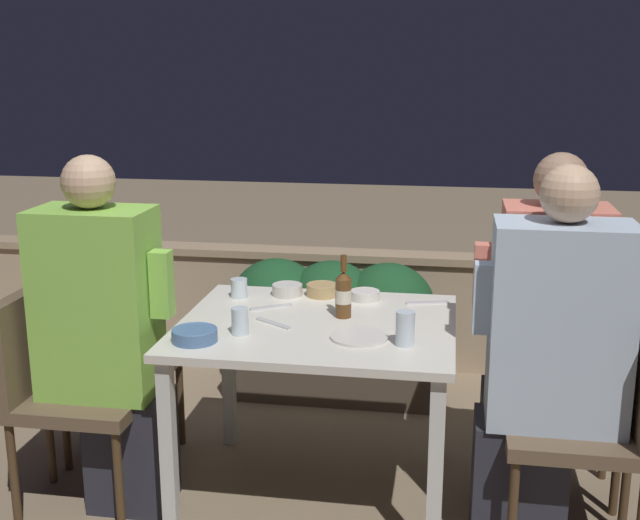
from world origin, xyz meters
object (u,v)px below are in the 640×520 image
Objects in this scene: person_blue_shirt at (547,361)px; beer_bottle at (343,294)px; chair_left_far at (92,347)px; person_green_blouse at (107,336)px; chair_right_far at (592,379)px; potted_plant at (576,326)px; person_coral_top at (541,332)px; chair_left_near at (61,375)px; chair_right_near at (604,409)px.

person_blue_shirt is 0.77m from beer_bottle.
person_green_blouse is at bearing -54.87° from chair_left_far.
person_blue_shirt is 0.37m from chair_right_far.
chair_left_far reaches higher than potted_plant.
chair_left_near is at bearing -170.83° from person_coral_top.
chair_left_near is at bearing -153.24° from potted_plant.
potted_plant is at bearing 87.02° from chair_right_near.
person_blue_shirt is 1.73× the size of potted_plant.
person_coral_top is at bearing -0.32° from chair_left_far.
beer_bottle is at bearing 12.95° from chair_left_near.
chair_left_far is 1.99m from chair_right_near.
chair_right_far is 3.47× the size of beer_bottle.
chair_left_far is at bearing 170.98° from person_blue_shirt.
person_blue_shirt reaches higher than chair_left_near.
person_green_blouse is 1.00× the size of person_coral_top.
chair_left_near is 2.25m from potted_plant.
person_green_blouse is 1.77m from chair_right_near.
potted_plant is (1.81, 1.01, -0.20)m from person_green_blouse.
person_green_blouse is 1.60m from person_coral_top.
chair_right_far is 0.62× the size of person_coral_top.
potted_plant is (0.25, 1.00, -0.19)m from person_blue_shirt.
beer_bottle is at bearing -176.30° from person_coral_top.
chair_right_far is 0.26m from person_coral_top.
beer_bottle reaches higher than chair_left_near.
potted_plant is at bearing 38.53° from beer_bottle.
person_green_blouse and person_blue_shirt have the same top height.
beer_bottle is (-0.72, 0.22, 0.14)m from person_blue_shirt.
person_coral_top is at bearing 10.29° from person_green_blouse.
potted_plant is (0.05, 1.00, -0.03)m from chair_right_near.
chair_right_near is at bearing -13.68° from beer_bottle.
chair_right_far is at bearing 2.93° from beer_bottle.
person_green_blouse is 1.00× the size of person_blue_shirt.
chair_right_far is 1.08× the size of potted_plant.
chair_left_far is 2.14m from potted_plant.
chair_left_far is 1.97m from chair_right_far.
person_blue_shirt is at bearing -126.52° from chair_right_far.
chair_right_near is 0.62× the size of person_coral_top.
chair_left_near is at bearing -167.05° from beer_bottle.
person_coral_top is 5.60× the size of beer_bottle.
person_coral_top is at bearing 180.00° from chair_right_far.
person_green_blouse reaches higher than chair_left_near.
chair_left_far is (-0.21, 0.30, -0.16)m from person_green_blouse.
chair_left_far is (-0.01, 0.30, 0.00)m from chair_left_near.
person_green_blouse is at bearing -179.49° from person_blue_shirt.
person_blue_shirt is 0.27m from person_coral_top.
chair_left_near and chair_right_far have the same top height.
beer_bottle is (0.84, 0.24, 0.13)m from person_green_blouse.
chair_right_near is at bearing 0.45° from person_green_blouse.
potted_plant is (2.01, 1.01, -0.03)m from chair_left_near.
person_blue_shirt reaches higher than chair_right_far.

